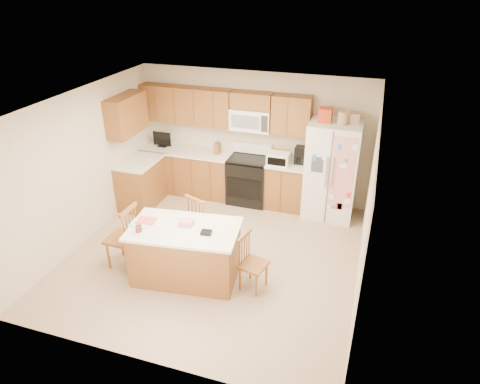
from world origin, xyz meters
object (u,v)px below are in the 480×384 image
(windsor_chair_back, at_px, (203,225))
(windsor_chair_right, at_px, (252,264))
(stove, at_px, (249,179))
(island, at_px, (186,252))
(refrigerator, at_px, (332,170))
(windsor_chair_left, at_px, (123,238))

(windsor_chair_back, relative_size, windsor_chair_right, 1.19)
(stove, distance_m, windsor_chair_right, 2.64)
(island, height_order, windsor_chair_back, windsor_chair_back)
(refrigerator, bearing_deg, windsor_chair_left, -137.66)
(stove, bearing_deg, windsor_chair_back, -96.23)
(refrigerator, distance_m, windsor_chair_right, 2.62)
(stove, height_order, refrigerator, refrigerator)
(stove, bearing_deg, windsor_chair_left, -115.02)
(windsor_chair_left, height_order, windsor_chair_right, windsor_chair_left)
(refrigerator, relative_size, windsor_chair_back, 1.98)
(stove, height_order, windsor_chair_back, stove)
(windsor_chair_left, bearing_deg, windsor_chair_right, 2.40)
(windsor_chair_back, bearing_deg, windsor_chair_left, -143.91)
(refrigerator, xyz_separation_m, windsor_chair_left, (-2.78, -2.54, -0.43))
(island, height_order, windsor_chair_right, island)
(refrigerator, height_order, windsor_chair_right, refrigerator)
(windsor_chair_left, relative_size, windsor_chair_right, 1.20)
(island, relative_size, windsor_chair_right, 1.92)
(refrigerator, bearing_deg, windsor_chair_right, -107.34)
(stove, xyz_separation_m, island, (-0.19, -2.58, -0.04))
(windsor_chair_back, xyz_separation_m, windsor_chair_right, (1.01, -0.65, -0.08))
(windsor_chair_left, relative_size, windsor_chair_back, 1.01)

